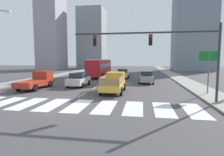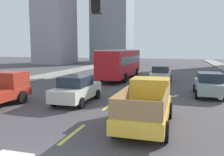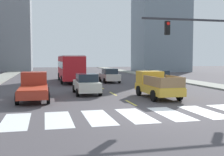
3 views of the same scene
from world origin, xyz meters
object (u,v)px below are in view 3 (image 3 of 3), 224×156
sedan_far (87,84)px  sedan_near_left (158,78)px  sedan_near_right (110,75)px  pickup_stakebed (156,85)px  pickup_dark (34,87)px  city_bus (70,67)px

sedan_far → sedan_near_left: bearing=31.4°
sedan_near_left → sedan_near_right: (-3.92, 5.98, 0.00)m
pickup_stakebed → sedan_near_left: (3.46, 7.69, -0.08)m
pickup_dark → sedan_far: 4.74m
pickup_stakebed → sedan_near_left: bearing=67.3°
city_bus → sedan_near_left: bearing=-44.3°
pickup_stakebed → city_bus: city_bus is taller
sedan_far → sedan_near_right: 11.51m
sedan_near_left → sedan_near_right: bearing=121.3°
city_bus → sedan_far: city_bus is taller
pickup_dark → sedan_far: (4.16, 2.27, -0.06)m
sedan_near_left → sedan_far: size_ratio=1.00×
city_bus → sedan_far: size_ratio=2.45×
sedan_near_right → pickup_stakebed: bearing=-85.5°
sedan_near_left → sedan_near_right: size_ratio=1.00×
sedan_far → pickup_dark: bearing=-149.0°
pickup_stakebed → city_bus: bearing=109.8°
pickup_stakebed → city_bus: size_ratio=0.48×
pickup_dark → city_bus: size_ratio=0.48×
pickup_dark → sedan_near_left: pickup_dark is taller
sedan_near_right → sedan_near_left: bearing=-54.2°
sedan_near_right → pickup_dark: bearing=-121.2°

